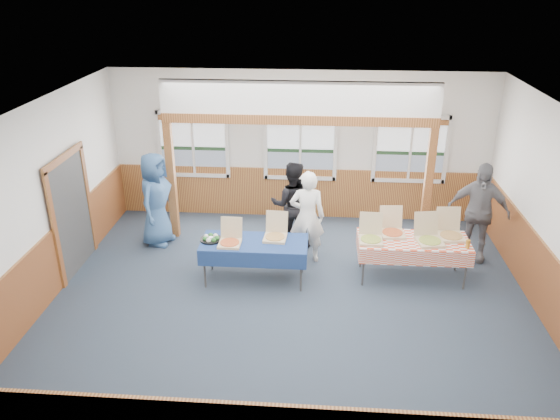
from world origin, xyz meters
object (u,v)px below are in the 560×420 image
Objects in this scene: person_grey at (478,212)px; woman_white at (307,217)px; man_blue at (156,199)px; woman_black at (292,204)px; table_left at (254,245)px; table_right at (413,242)px.

woman_white is at bearing -158.68° from person_grey.
person_grey reaches higher than man_blue.
woman_black is at bearing -169.35° from person_grey.
woman_black is 0.92× the size of man_blue.
woman_black is (0.57, 1.42, 0.16)m from table_left.
person_grey is (3.13, 0.31, 0.06)m from woman_white.
person_grey is (1.27, 0.83, 0.25)m from table_right.
man_blue is at bearing 128.64° from table_left.
woman_black is 0.91× the size of person_grey.
woman_white reaches higher than woman_black.
woman_white is at bearing 115.22° from woman_black.
man_blue is (-2.65, -0.12, 0.08)m from woman_black.
table_right is 4.94m from man_blue.
woman_white is 0.93× the size of person_grey.
person_grey is (3.45, -0.30, 0.09)m from woman_black.
woman_white is 0.95× the size of man_blue.
table_left is 4.18m from person_grey.
woman_white is at bearing -87.40° from man_blue.
man_blue reaches higher than table_right.
person_grey reaches higher than woman_white.
person_grey is (4.02, 1.12, 0.25)m from table_left.
table_left is at bearing 41.23° from woman_white.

